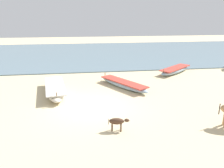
{
  "coord_description": "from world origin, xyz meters",
  "views": [
    {
      "loc": [
        -0.49,
        -11.08,
        4.65
      ],
      "look_at": [
        1.36,
        1.96,
        0.6
      ],
      "focal_mm": 36.06,
      "sensor_mm": 36.0,
      "label": 1
    }
  ],
  "objects": [
    {
      "name": "sea_water",
      "position": [
        0.0,
        17.3,
        0.04
      ],
      "size": [
        60.0,
        20.0,
        0.08
      ],
      "primitive_type": "cube",
      "color": "slate",
      "rests_on": "ground"
    },
    {
      "name": "fishing_boat_4",
      "position": [
        -2.11,
        2.43,
        0.3
      ],
      "size": [
        1.77,
        4.62,
        0.75
      ],
      "rotation": [
        0.0,
        0.0,
        4.86
      ],
      "color": "beige",
      "rests_on": "ground"
    },
    {
      "name": "calf_near_dark",
      "position": [
        0.92,
        -2.74,
        0.41
      ],
      "size": [
        0.88,
        0.36,
        0.57
      ],
      "rotation": [
        0.0,
        0.0,
        6.11
      ],
      "color": "#4C3323",
      "rests_on": "ground"
    },
    {
      "name": "fishing_boat_0",
      "position": [
        7.31,
        6.28,
        0.26
      ],
      "size": [
        3.8,
        3.34,
        0.67
      ],
      "rotation": [
        0.0,
        0.0,
        3.83
      ],
      "color": "#8CA5B7",
      "rests_on": "ground"
    },
    {
      "name": "ground",
      "position": [
        0.0,
        0.0,
        0.0
      ],
      "size": [
        80.0,
        80.0,
        0.0
      ],
      "primitive_type": "plane",
      "color": "beige"
    },
    {
      "name": "fishing_boat_2",
      "position": [
        2.29,
        3.04,
        0.23
      ],
      "size": [
        3.01,
        4.2,
        0.62
      ],
      "rotation": [
        0.0,
        0.0,
        2.12
      ],
      "color": "#8CA5B7",
      "rests_on": "ground"
    }
  ]
}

